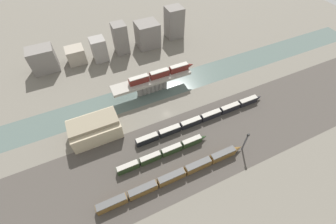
{
  "coord_description": "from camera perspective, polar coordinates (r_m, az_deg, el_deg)",
  "views": [
    {
      "loc": [
        -32.82,
        -72.33,
        93.78
      ],
      "look_at": [
        0.0,
        -1.84,
        3.81
      ],
      "focal_mm": 24.0,
      "sensor_mm": 36.0,
      "label": 1
    }
  ],
  "objects": [
    {
      "name": "bridge",
      "position": [
        131.39,
        -4.12,
        7.45
      ],
      "size": [
        46.94,
        8.59,
        9.52
      ],
      "color": "gray",
      "rests_on": "ground"
    },
    {
      "name": "river_water",
      "position": [
        135.86,
        -3.97,
        5.37
      ],
      "size": [
        320.0,
        18.28,
        0.01
      ],
      "primitive_type": "cube",
      "color": "#4C5B56",
      "rests_on": "ground"
    },
    {
      "name": "warehouse_building",
      "position": [
        116.38,
        -18.09,
        -3.96
      ],
      "size": [
        24.03,
        14.99,
        10.58
      ],
      "color": "tan",
      "rests_on": "ground"
    },
    {
      "name": "train_yard_near",
      "position": [
        101.2,
        1.68,
        -15.93
      ],
      "size": [
        69.79,
        3.15,
        4.12
      ],
      "color": "brown",
      "rests_on": "ground"
    },
    {
      "name": "city_block_left",
      "position": [
        166.54,
        -22.33,
        13.21
      ],
      "size": [
        11.54,
        10.6,
        10.41
      ],
      "primitive_type": "cube",
      "color": "gray",
      "rests_on": "ground"
    },
    {
      "name": "train_yard_far",
      "position": [
        120.23,
        8.94,
        -1.52
      ],
      "size": [
        76.51,
        2.89,
        3.8
      ],
      "color": "black",
      "rests_on": "ground"
    },
    {
      "name": "railbed_yard",
      "position": [
        110.49,
        4.92,
        -9.21
      ],
      "size": [
        280.0,
        42.0,
        0.01
      ],
      "primitive_type": "cube",
      "color": "#423D38",
      "rests_on": "ground"
    },
    {
      "name": "city_block_far_right",
      "position": [
        170.49,
        -5.24,
        19.03
      ],
      "size": [
        15.28,
        13.92,
        17.4
      ],
      "primitive_type": "cube",
      "color": "slate",
      "rests_on": "ground"
    },
    {
      "name": "train_on_bridge",
      "position": [
        129.97,
        -1.62,
        9.85
      ],
      "size": [
        40.15,
        3.16,
        4.02
      ],
      "color": "#5B1E19",
      "rests_on": "bridge"
    },
    {
      "name": "city_block_far_left",
      "position": [
        166.53,
        -29.15,
        11.58
      ],
      "size": [
        15.61,
        11.72,
        15.66
      ],
      "primitive_type": "cube",
      "color": "slate",
      "rests_on": "ground"
    },
    {
      "name": "train_yard_mid",
      "position": [
        106.5,
        -1.24,
        -10.41
      ],
      "size": [
        46.0,
        2.6,
        4.01
      ],
      "color": "#23381E",
      "rests_on": "ground"
    },
    {
      "name": "city_block_center",
      "position": [
        162.21,
        -17.08,
        14.94
      ],
      "size": [
        9.43,
        9.56,
        15.56
      ],
      "primitive_type": "cube",
      "color": "gray",
      "rests_on": "ground"
    },
    {
      "name": "city_block_tall",
      "position": [
        179.98,
        1.56,
        21.8
      ],
      "size": [
        12.05,
        11.06,
        22.18
      ],
      "primitive_type": "cube",
      "color": "slate",
      "rests_on": "ground"
    },
    {
      "name": "ground_plane",
      "position": [
        122.9,
        -0.36,
        -0.57
      ],
      "size": [
        400.0,
        400.0,
        0.0
      ],
      "primitive_type": "plane",
      "color": "#666056"
    },
    {
      "name": "city_block_right",
      "position": [
        165.22,
        -12.0,
        17.81
      ],
      "size": [
        8.96,
        9.82,
        20.83
      ],
      "primitive_type": "cube",
      "color": "slate",
      "rests_on": "ground"
    },
    {
      "name": "signal_tower",
      "position": [
        110.73,
        19.02,
        -7.14
      ],
      "size": [
        1.0,
        0.76,
        12.19
      ],
      "color": "#4C4C51",
      "rests_on": "ground"
    }
  ]
}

